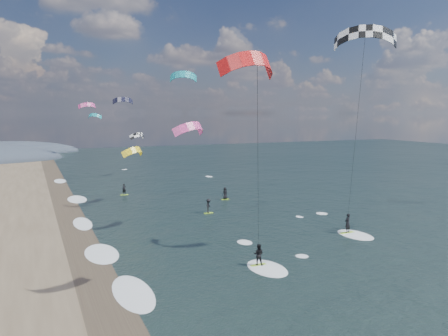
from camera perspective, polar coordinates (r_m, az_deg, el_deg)
name	(u,v)px	position (r m, az deg, el deg)	size (l,w,h in m)	color
ground	(318,302)	(28.74, 12.17, -16.70)	(260.00, 260.00, 0.00)	black
wet_sand_strip	(95,276)	(33.37, -16.52, -13.39)	(3.00, 240.00, 0.00)	#382D23
kitesurfer_near_a	(363,75)	(37.13, 17.69, 11.55)	(8.01, 9.56, 18.64)	#A3E127
kitesurfer_near_b	(260,136)	(27.43, 4.68, 4.14)	(7.01, 8.45, 15.55)	#A3E127
far_kitesurfers	(198,199)	(55.33, -3.39, -4.02)	(12.91, 16.38, 1.70)	#A3E127
bg_kite_field	(120,113)	(76.49, -13.42, 7.02)	(11.06, 76.50, 10.30)	gray
shoreline_surf	(102,254)	(37.97, -15.67, -10.82)	(2.40, 79.40, 0.11)	white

